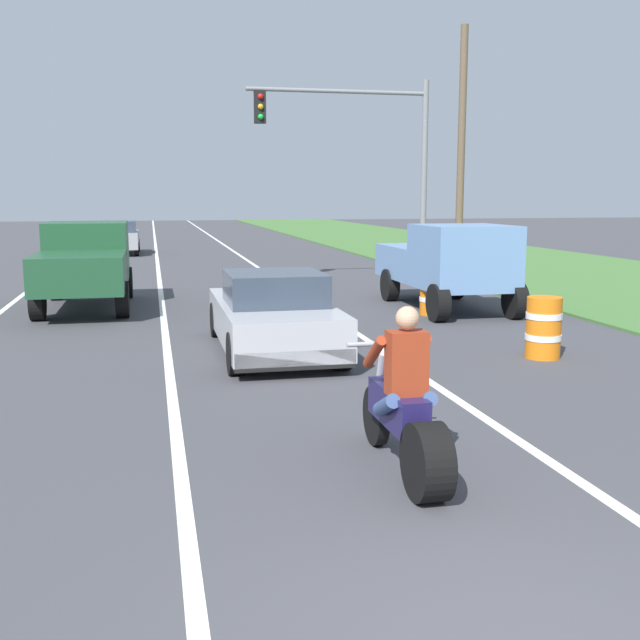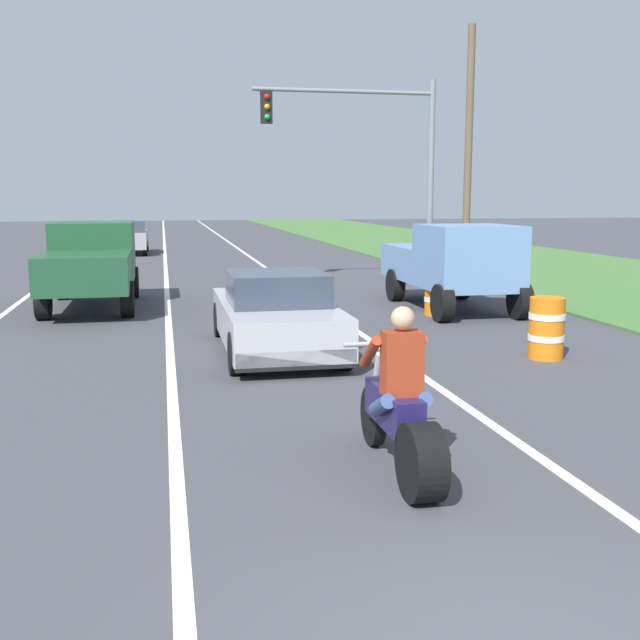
# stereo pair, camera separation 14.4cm
# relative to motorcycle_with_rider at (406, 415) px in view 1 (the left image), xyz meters

# --- Properties ---
(lane_stripe_left_solid) EXTENTS (0.14, 120.00, 0.01)m
(lane_stripe_left_solid) POSITION_rel_motorcycle_with_rider_xyz_m (-5.67, 16.88, -0.59)
(lane_stripe_left_solid) COLOR white
(lane_stripe_left_solid) RESTS_ON ground
(lane_stripe_right_solid) EXTENTS (0.14, 120.00, 0.01)m
(lane_stripe_right_solid) POSITION_rel_motorcycle_with_rider_xyz_m (1.53, 16.88, -0.59)
(lane_stripe_right_solid) COLOR white
(lane_stripe_right_solid) RESTS_ON ground
(lane_stripe_centre_dashed) EXTENTS (0.14, 120.00, 0.01)m
(lane_stripe_centre_dashed) POSITION_rel_motorcycle_with_rider_xyz_m (-2.07, 16.88, -0.59)
(lane_stripe_centre_dashed) COLOR white
(lane_stripe_centre_dashed) RESTS_ON ground
(grass_verge_right) EXTENTS (10.00, 120.00, 0.06)m
(grass_verge_right) POSITION_rel_motorcycle_with_rider_xyz_m (11.65, 16.88, -0.56)
(grass_verge_right) COLOR #477538
(grass_verge_right) RESTS_ON ground
(motorcycle_with_rider) EXTENTS (0.70, 2.21, 1.62)m
(motorcycle_with_rider) POSITION_rel_motorcycle_with_rider_xyz_m (0.00, 0.00, 0.00)
(motorcycle_with_rider) COLOR black
(motorcycle_with_rider) RESTS_ON ground
(sports_car_silver) EXTENTS (1.84, 4.30, 1.37)m
(sports_car_silver) POSITION_rel_motorcycle_with_rider_xyz_m (-0.30, 6.00, 0.04)
(sports_car_silver) COLOR #B7B7BC
(sports_car_silver) RESTS_ON ground
(pickup_truck_left_lane_dark_green) EXTENTS (2.02, 4.80, 1.98)m
(pickup_truck_left_lane_dark_green) POSITION_rel_motorcycle_with_rider_xyz_m (-3.79, 11.97, 0.51)
(pickup_truck_left_lane_dark_green) COLOR #1E4C2D
(pickup_truck_left_lane_dark_green) RESTS_ON ground
(pickup_truck_right_shoulder_light_blue) EXTENTS (2.02, 4.80, 1.98)m
(pickup_truck_right_shoulder_light_blue) POSITION_rel_motorcycle_with_rider_xyz_m (4.42, 10.11, 0.51)
(pickup_truck_right_shoulder_light_blue) COLOR #6B93C6
(pickup_truck_right_shoulder_light_blue) RESTS_ON ground
(traffic_light_mast_near) EXTENTS (5.46, 0.34, 6.00)m
(traffic_light_mast_near) POSITION_rel_motorcycle_with_rider_xyz_m (4.12, 15.74, 3.46)
(traffic_light_mast_near) COLOR gray
(traffic_light_mast_near) RESTS_ON ground
(utility_pole_roadside) EXTENTS (0.24, 0.24, 7.89)m
(utility_pole_roadside) POSITION_rel_motorcycle_with_rider_xyz_m (7.52, 16.92, 3.35)
(utility_pole_roadside) COLOR brown
(utility_pole_roadside) RESTS_ON ground
(construction_barrel_nearest) EXTENTS (0.58, 0.58, 1.00)m
(construction_barrel_nearest) POSITION_rel_motorcycle_with_rider_xyz_m (3.90, 4.60, -0.09)
(construction_barrel_nearest) COLOR orange
(construction_barrel_nearest) RESTS_ON ground
(construction_barrel_mid) EXTENTS (0.58, 0.58, 1.00)m
(construction_barrel_mid) POSITION_rel_motorcycle_with_rider_xyz_m (3.78, 9.33, -0.09)
(construction_barrel_mid) COLOR orange
(construction_barrel_mid) RESTS_ON ground
(distant_car_far_ahead) EXTENTS (1.80, 4.00, 1.50)m
(distant_car_far_ahead) POSITION_rel_motorcycle_with_rider_xyz_m (-3.72, 29.23, 0.18)
(distant_car_far_ahead) COLOR #99999E
(distant_car_far_ahead) RESTS_ON ground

